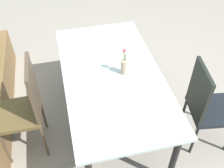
# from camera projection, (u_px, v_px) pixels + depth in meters

# --- Properties ---
(ground_plane) EXTENTS (12.00, 12.00, 0.00)m
(ground_plane) POSITION_uv_depth(u_px,v_px,m) (112.00, 131.00, 2.91)
(ground_plane) COLOR gray
(dining_table) EXTENTS (1.70, 0.91, 0.76)m
(dining_table) POSITION_uv_depth(u_px,v_px,m) (112.00, 79.00, 2.50)
(dining_table) COLOR #B2C6C1
(dining_table) RESTS_ON ground
(chair_far_side) EXTENTS (0.41, 0.41, 1.04)m
(chair_far_side) POSITION_uv_depth(u_px,v_px,m) (26.00, 106.00, 2.41)
(chair_far_side) COLOR brown
(chair_far_side) RESTS_ON ground
(chair_near_left) EXTENTS (0.46, 0.46, 0.96)m
(chair_near_left) POSITION_uv_depth(u_px,v_px,m) (206.00, 104.00, 2.50)
(chair_near_left) COLOR black
(chair_near_left) RESTS_ON ground
(flower_vase) EXTENTS (0.06, 0.06, 0.28)m
(flower_vase) POSITION_uv_depth(u_px,v_px,m) (124.00, 64.00, 2.39)
(flower_vase) COLOR tan
(flower_vase) RESTS_ON dining_table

